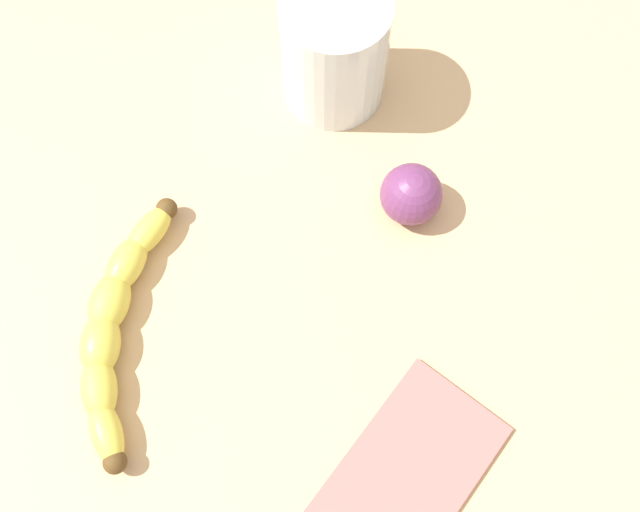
# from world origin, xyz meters

# --- Properties ---
(wooden_tabletop) EXTENTS (1.20, 1.20, 0.03)m
(wooden_tabletop) POSITION_xyz_m (0.00, 0.00, 0.01)
(wooden_tabletop) COLOR tan
(wooden_tabletop) RESTS_ON ground
(banana) EXTENTS (0.23, 0.07, 0.03)m
(banana) POSITION_xyz_m (0.08, -0.02, 0.05)
(banana) COLOR #DFCD48
(banana) RESTS_ON wooden_tabletop
(smoothie_glass) EXTENTS (0.09, 0.09, 0.11)m
(smoothie_glass) POSITION_xyz_m (-0.18, 0.11, 0.08)
(smoothie_glass) COLOR silver
(smoothie_glass) RESTS_ON wooden_tabletop
(plum_fruit) EXTENTS (0.05, 0.05, 0.05)m
(plum_fruit) POSITION_xyz_m (-0.07, 0.19, 0.06)
(plum_fruit) COLOR #6B3360
(plum_fruit) RESTS_ON wooden_tabletop
(folded_napkin) EXTENTS (0.18, 0.15, 0.01)m
(folded_napkin) POSITION_xyz_m (0.15, 0.23, 0.03)
(folded_napkin) COLOR #BC6660
(folded_napkin) RESTS_ON wooden_tabletop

